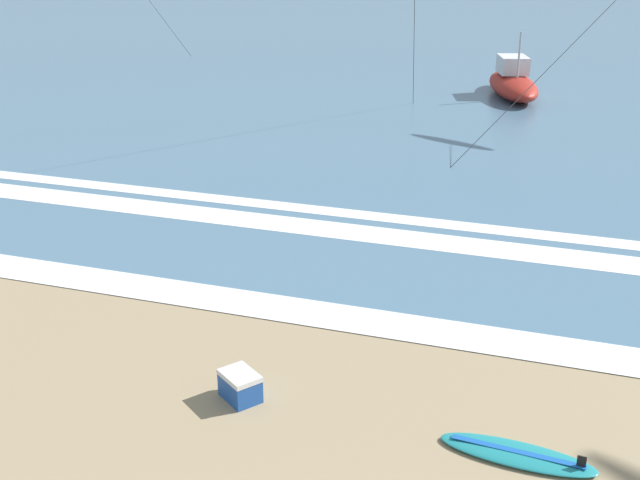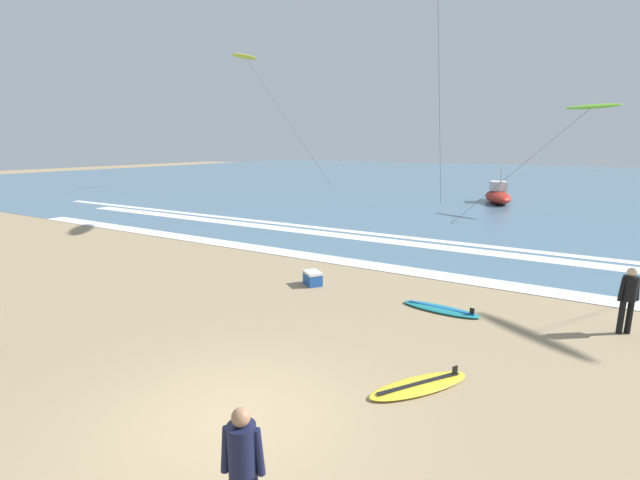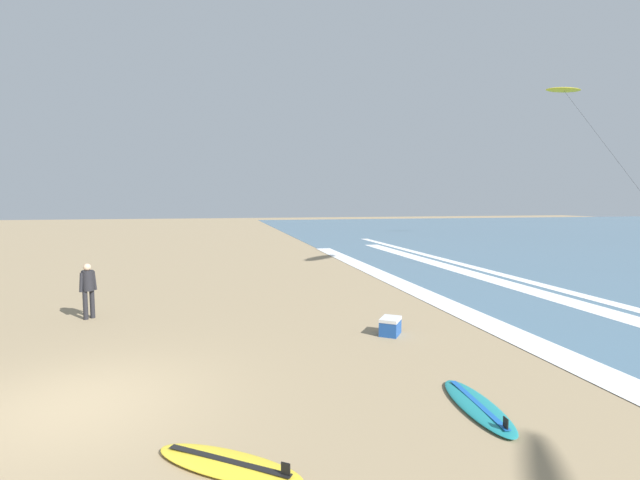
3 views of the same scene
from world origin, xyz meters
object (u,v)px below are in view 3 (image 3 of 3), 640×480
at_px(surfer_mid_group, 88,286).
at_px(cooler_box, 390,326).
at_px(kite_yellow_far_left, 564,91).
at_px(surfboard_right_spare, 228,464).
at_px(surfboard_foreground_flat, 477,406).

xyz_separation_m(surfer_mid_group, cooler_box, (3.38, 7.86, -0.74)).
bearing_deg(surfer_mid_group, kite_yellow_far_left, 121.21).
bearing_deg(surfboard_right_spare, cooler_box, 139.46).
relative_size(surfer_mid_group, kite_yellow_far_left, 0.12).
bearing_deg(cooler_box, surfer_mid_group, -113.28).
xyz_separation_m(surfboard_right_spare, kite_yellow_far_left, (-28.26, 29.35, 12.78)).
distance_m(surfboard_right_spare, cooler_box, 6.38).
xyz_separation_m(surfer_mid_group, kite_yellow_far_left, (-20.03, 33.06, 11.87)).
relative_size(surfboard_right_spare, surfboard_foreground_flat, 0.97).
distance_m(surfer_mid_group, surfboard_right_spare, 9.07).
relative_size(surfboard_right_spare, kite_yellow_far_left, 0.16).
distance_m(surfer_mid_group, surfboard_foreground_flat, 10.80).
xyz_separation_m(surfboard_foreground_flat, kite_yellow_far_left, (-27.52, 25.34, 12.78)).
bearing_deg(cooler_box, surfboard_right_spare, -40.54).
xyz_separation_m(kite_yellow_far_left, cooler_box, (23.41, -25.21, -12.61)).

